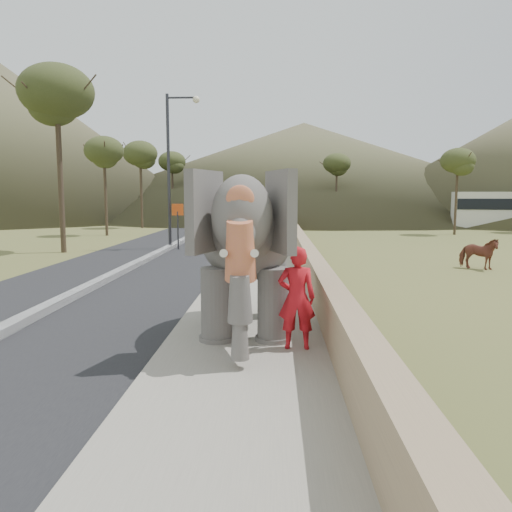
{
  "coord_description": "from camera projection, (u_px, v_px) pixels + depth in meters",
  "views": [
    {
      "loc": [
        0.56,
        -9.8,
        2.87
      ],
      "look_at": [
        0.2,
        -0.32,
        1.7
      ],
      "focal_mm": 35.0,
      "sensor_mm": 36.0,
      "label": 1
    }
  ],
  "objects": [
    {
      "name": "parapet",
      "position": [
        302.0,
        253.0,
        19.88
      ],
      "size": [
        0.3,
        120.0,
        1.1
      ],
      "primitive_type": "cube",
      "color": "tan",
      "rests_on": "ground"
    },
    {
      "name": "lamppost",
      "position": [
        174.0,
        156.0,
        25.86
      ],
      "size": [
        1.76,
        0.36,
        8.0
      ],
      "color": "#2A2A2F",
      "rests_on": "ground"
    },
    {
      "name": "median",
      "position": [
        138.0,
        263.0,
        20.19
      ],
      "size": [
        0.35,
        120.0,
        0.22
      ],
      "primitive_type": "cube",
      "color": "black",
      "rests_on": "ground"
    },
    {
      "name": "elephant_and_man",
      "position": [
        248.0,
        254.0,
        10.11
      ],
      "size": [
        2.36,
        4.26,
        3.07
      ],
      "color": "slate",
      "rests_on": "ground"
    },
    {
      "name": "cow",
      "position": [
        478.0,
        253.0,
        19.21
      ],
      "size": [
        1.59,
        1.35,
        1.23
      ],
      "primitive_type": "imported",
      "rotation": [
        0.0,
        0.0,
        1.0
      ],
      "color": "brown",
      "rests_on": "ground"
    },
    {
      "name": "trees",
      "position": [
        283.0,
        182.0,
        36.37
      ],
      "size": [
        47.91,
        39.98,
        9.35
      ],
      "color": "#473828",
      "rests_on": "ground"
    },
    {
      "name": "distant_car",
      "position": [
        455.0,
        218.0,
        45.6
      ],
      "size": [
        4.55,
        3.05,
        1.44
      ],
      "primitive_type": "imported",
      "rotation": [
        0.0,
        0.0,
        1.22
      ],
      "color": "#BCBBC3",
      "rests_on": "ground"
    },
    {
      "name": "road",
      "position": [
        138.0,
        266.0,
        20.2
      ],
      "size": [
        7.0,
        120.0,
        0.03
      ],
      "primitive_type": "cube",
      "color": "black",
      "rests_on": "ground"
    },
    {
      "name": "walkway",
      "position": [
        261.0,
        265.0,
        20.0
      ],
      "size": [
        3.0,
        120.0,
        0.15
      ],
      "primitive_type": "cube",
      "color": "#9E9687",
      "rests_on": "ground"
    },
    {
      "name": "hill_far",
      "position": [
        304.0,
        168.0,
        78.47
      ],
      "size": [
        80.0,
        80.0,
        14.0
      ],
      "primitive_type": "cone",
      "color": "brown",
      "rests_on": "ground"
    },
    {
      "name": "motorcyclist",
      "position": [
        217.0,
        230.0,
        31.16
      ],
      "size": [
        1.24,
        1.79,
        1.74
      ],
      "color": "maroon",
      "rests_on": "ground"
    },
    {
      "name": "ground",
      "position": [
        247.0,
        337.0,
        10.09
      ],
      "size": [
        160.0,
        160.0,
        0.0
      ],
      "primitive_type": "plane",
      "color": "olive",
      "rests_on": "ground"
    },
    {
      "name": "signboard",
      "position": [
        178.0,
        218.0,
        25.89
      ],
      "size": [
        0.6,
        0.08,
        2.4
      ],
      "color": "#2D2D33",
      "rests_on": "ground"
    }
  ]
}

